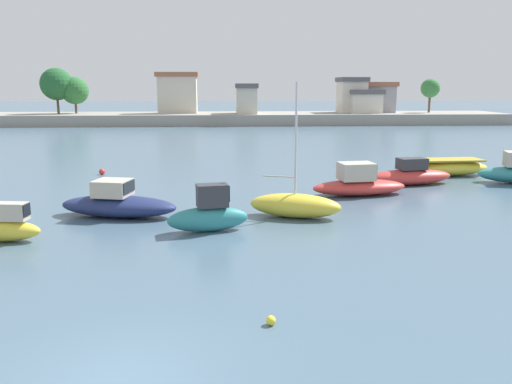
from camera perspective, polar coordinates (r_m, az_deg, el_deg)
name	(u,v)px	position (r m, az deg, el deg)	size (l,w,h in m)	color
ground_plane	(117,384)	(11.36, -15.11, -19.84)	(400.00, 400.00, 0.00)	#476075
moored_boat_3	(118,204)	(24.36, -15.05, -1.26)	(5.77, 3.12, 1.69)	navy
moored_boat_4	(209,214)	(21.18, -5.22, -2.44)	(3.46, 1.57, 1.96)	teal
moored_boat_5	(295,205)	(23.45, 4.34, -1.45)	(4.45, 2.76, 6.06)	yellow
moored_boat_6	(359,184)	(28.70, 11.29, 0.91)	(5.44, 2.48, 1.79)	#C63833
moored_boat_7	(410,175)	(32.52, 16.64, 1.77)	(5.69, 2.62, 1.61)	#C63833
moored_boat_8	(449,167)	(36.75, 20.55, 2.57)	(5.44, 2.31, 1.10)	yellow
mooring_buoy_1	(271,320)	(13.25, 1.66, -14.03)	(0.25, 0.25, 0.25)	yellow
mooring_buoy_2	(102,172)	(36.26, -16.68, 2.17)	(0.40, 0.40, 0.40)	red
distant_shoreline	(224,111)	(82.79, -3.54, 8.94)	(92.75, 11.81, 8.62)	gray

